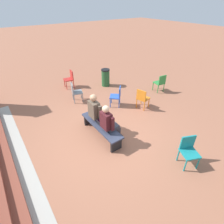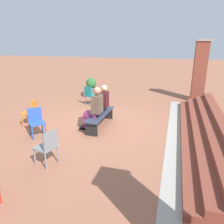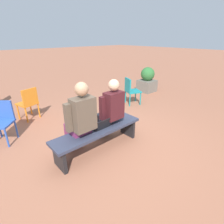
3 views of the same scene
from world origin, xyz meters
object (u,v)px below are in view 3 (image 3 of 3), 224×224
bench (98,133)px  plastic_chair_mid_courtyard (28,102)px  laptop (101,126)px  plastic_chair_near_bench_left (2,119)px  person_adult (80,119)px  planter (147,80)px  person_student (110,110)px  plastic_chair_foreground (131,90)px

bench → plastic_chair_mid_courtyard: bearing=-77.7°
laptop → plastic_chair_near_bench_left: plastic_chair_near_bench_left is taller
laptop → bench: bearing=-10.7°
person_adult → planter: bearing=-157.2°
person_student → laptop: 0.37m
bench → person_student: person_student is taller
person_student → plastic_chair_mid_courtyard: bearing=-68.9°
plastic_chair_near_bench_left → plastic_chair_mid_courtyard: bearing=-137.1°
plastic_chair_foreground → planter: size_ratio=0.89×
bench → person_student: 0.50m
laptop → person_adult: bearing=-12.1°
plastic_chair_mid_courtyard → plastic_chair_near_bench_left: same height
person_adult → plastic_chair_mid_courtyard: size_ratio=1.65×
person_adult → plastic_chair_foreground: person_adult is taller
bench → plastic_chair_foreground: (-2.27, -1.26, 0.13)m
bench → plastic_chair_foreground: size_ratio=2.14×
person_adult → laptop: 0.46m
person_student → plastic_chair_foreground: size_ratio=1.58×
plastic_chair_mid_courtyard → planter: 4.32m
person_adult → plastic_chair_foreground: 2.86m
bench → plastic_chair_mid_courtyard: plastic_chair_mid_courtyard is taller
plastic_chair_foreground → bench: bearing=29.0°
plastic_chair_near_bench_left → laptop: bearing=129.6°
laptop → plastic_chair_mid_courtyard: (0.56, -2.27, -0.02)m
planter → bench: bearing=25.4°
person_adult → laptop: bearing=167.9°
bench → laptop: 0.16m
laptop → plastic_chair_near_bench_left: 2.04m
person_student → plastic_chair_foreground: person_student is taller
person_student → plastic_chair_mid_courtyard: person_student is taller
person_student → plastic_chair_foreground: bearing=-148.1°
laptop → plastic_chair_foreground: bearing=-150.0°
bench → laptop: bearing=169.3°
plastic_chair_mid_courtyard → plastic_chair_near_bench_left: (0.75, 0.69, 0.00)m
person_student → bench: bearing=10.6°
person_student → laptop: bearing=15.2°
person_adult → planter: (-4.12, -1.73, -0.30)m
laptop → plastic_chair_foreground: plastic_chair_foreground is taller
bench → person_adult: 0.50m
bench → person_adult: (0.32, -0.07, 0.38)m
laptop → planter: planter is taller
bench → plastic_chair_near_bench_left: size_ratio=2.14×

